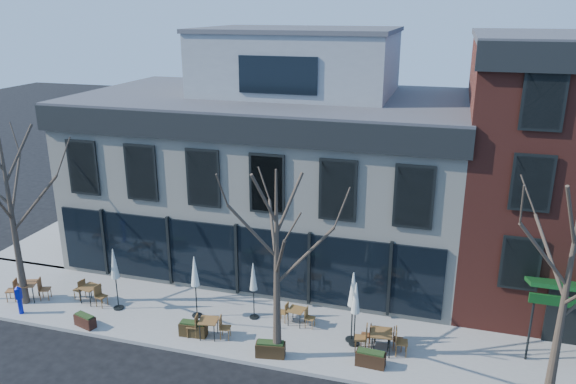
# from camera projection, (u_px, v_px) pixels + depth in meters

# --- Properties ---
(ground) EXTENTS (120.00, 120.00, 0.00)m
(ground) POSITION_uv_depth(u_px,v_px,m) (239.00, 298.00, 24.69)
(ground) COLOR black
(ground) RESTS_ON ground
(sidewalk_front) EXTENTS (33.50, 4.70, 0.15)m
(sidewalk_front) POSITION_uv_depth(u_px,v_px,m) (297.00, 334.00, 21.84)
(sidewalk_front) COLOR gray
(sidewalk_front) RESTS_ON ground
(sidewalk_side) EXTENTS (4.50, 12.00, 0.15)m
(sidewalk_side) POSITION_uv_depth(u_px,v_px,m) (98.00, 222.00, 33.14)
(sidewalk_side) COLOR gray
(sidewalk_side) RESTS_ON ground
(corner_building) EXTENTS (18.39, 10.39, 11.10)m
(corner_building) POSITION_uv_depth(u_px,v_px,m) (275.00, 165.00, 27.81)
(corner_building) COLOR beige
(corner_building) RESTS_ON ground
(red_brick_building) EXTENTS (8.20, 11.78, 11.18)m
(red_brick_building) POSITION_uv_depth(u_px,v_px,m) (561.00, 168.00, 23.98)
(red_brick_building) COLOR maroon
(red_brick_building) RESTS_ON ground
(tree_corner) EXTENTS (3.93, 3.98, 7.92)m
(tree_corner) POSITION_uv_depth(u_px,v_px,m) (11.00, 213.00, 22.71)
(tree_corner) COLOR #382B21
(tree_corner) RESTS_ON sidewalk_front
(tree_mid) EXTENTS (3.50, 3.55, 7.04)m
(tree_mid) POSITION_uv_depth(u_px,v_px,m) (277.00, 265.00, 19.14)
(tree_mid) COLOR #382B21
(tree_mid) RESTS_ON sidewalk_front
(tree_right) EXTENTS (3.72, 3.77, 7.48)m
(tree_right) POSITION_uv_depth(u_px,v_px,m) (566.00, 295.00, 16.66)
(tree_right) COLOR #382B21
(tree_right) RESTS_ON sidewalk_front
(call_box) EXTENTS (0.25, 0.25, 1.25)m
(call_box) POSITION_uv_depth(u_px,v_px,m) (19.00, 299.00, 22.93)
(call_box) COLOR #0C17A1
(call_box) RESTS_ON sidewalk_front
(cafe_set_0) EXTENTS (1.89, 1.10, 0.98)m
(cafe_set_0) POSITION_uv_depth(u_px,v_px,m) (28.00, 289.00, 24.05)
(cafe_set_0) COLOR brown
(cafe_set_0) RESTS_ON sidewalk_front
(cafe_set_1) EXTENTS (1.80, 0.83, 0.92)m
(cafe_set_1) POSITION_uv_depth(u_px,v_px,m) (90.00, 292.00, 23.85)
(cafe_set_1) COLOR brown
(cafe_set_1) RESTS_ON sidewalk_front
(cafe_set_2) EXTENTS (1.76, 0.80, 0.91)m
(cafe_set_2) POSITION_uv_depth(u_px,v_px,m) (209.00, 326.00, 21.33)
(cafe_set_2) COLOR brown
(cafe_set_2) RESTS_ON sidewalk_front
(cafe_set_3) EXTENTS (1.59, 0.69, 0.82)m
(cafe_set_3) POSITION_uv_depth(u_px,v_px,m) (296.00, 315.00, 22.22)
(cafe_set_3) COLOR brown
(cafe_set_3) RESTS_ON sidewalk_front
(cafe_set_4) EXTENTS (1.59, 0.65, 0.84)m
(cafe_set_4) POSITION_uv_depth(u_px,v_px,m) (382.00, 337.00, 20.71)
(cafe_set_4) COLOR brown
(cafe_set_4) RESTS_ON sidewalk_front
(cafe_set_5) EXTENTS (2.00, 0.87, 1.04)m
(cafe_set_5) POSITION_uv_depth(u_px,v_px,m) (381.00, 340.00, 20.36)
(cafe_set_5) COLOR brown
(cafe_set_5) RESTS_ON sidewalk_front
(umbrella_0) EXTENTS (0.43, 0.43, 2.71)m
(umbrella_0) POSITION_uv_depth(u_px,v_px,m) (114.00, 267.00, 22.91)
(umbrella_0) COLOR black
(umbrella_0) RESTS_ON sidewalk_front
(umbrella_1) EXTENTS (0.42, 0.42, 2.65)m
(umbrella_1) POSITION_uv_depth(u_px,v_px,m) (195.00, 275.00, 22.35)
(umbrella_1) COLOR black
(umbrella_1) RESTS_ON sidewalk_front
(umbrella_2) EXTENTS (0.39, 0.39, 2.43)m
(umbrella_2) POSITION_uv_depth(u_px,v_px,m) (253.00, 280.00, 22.28)
(umbrella_2) COLOR black
(umbrella_2) RESTS_ON sidewalk_front
(umbrella_3) EXTENTS (0.45, 0.45, 2.84)m
(umbrella_3) POSITION_uv_depth(u_px,v_px,m) (353.00, 293.00, 20.64)
(umbrella_3) COLOR black
(umbrella_3) RESTS_ON sidewalk_front
(umbrella_4) EXTENTS (0.41, 0.41, 2.56)m
(umbrella_4) POSITION_uv_depth(u_px,v_px,m) (356.00, 301.00, 20.45)
(umbrella_4) COLOR black
(umbrella_4) RESTS_ON sidewalk_front
(planter_0) EXTENTS (0.99, 0.61, 0.52)m
(planter_0) POSITION_uv_depth(u_px,v_px,m) (85.00, 320.00, 22.12)
(planter_0) COLOR #321810
(planter_0) RESTS_ON sidewalk_front
(planter_1) EXTENTS (1.08, 0.50, 0.59)m
(planter_1) POSITION_uv_depth(u_px,v_px,m) (193.00, 329.00, 21.50)
(planter_1) COLOR #322410
(planter_1) RESTS_ON sidewalk_front
(planter_2) EXTENTS (1.12, 0.59, 0.59)m
(planter_2) POSITION_uv_depth(u_px,v_px,m) (270.00, 349.00, 20.21)
(planter_2) COLOR #332211
(planter_2) RESTS_ON sidewalk_front
(planter_3) EXTENTS (1.06, 0.46, 0.58)m
(planter_3) POSITION_uv_depth(u_px,v_px,m) (371.00, 358.00, 19.67)
(planter_3) COLOR black
(planter_3) RESTS_ON sidewalk_front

